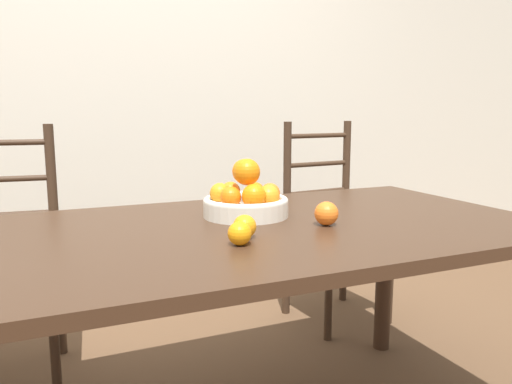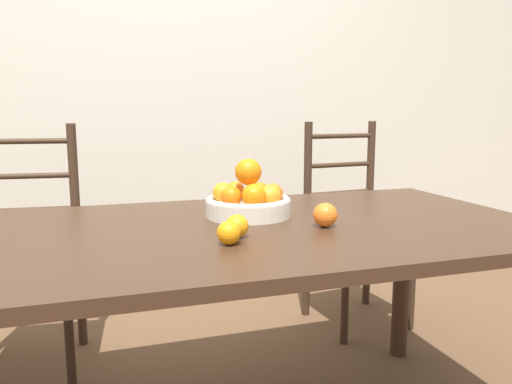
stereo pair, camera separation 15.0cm
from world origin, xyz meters
name	(u,v)px [view 1 (the left image)]	position (x,y,z in m)	size (l,w,h in m)	color
wall_back	(125,65)	(0.00, 1.53, 1.30)	(8.00, 0.06, 2.60)	beige
dining_table	(220,255)	(0.00, 0.00, 0.64)	(1.96, 0.94, 0.72)	#382316
fruit_bowl	(246,198)	(0.13, 0.12, 0.78)	(0.27, 0.27, 0.19)	beige
orange_loose_0	(245,226)	(0.02, -0.13, 0.75)	(0.06, 0.06, 0.06)	orange
orange_loose_1	(326,214)	(0.30, -0.09, 0.76)	(0.07, 0.07, 0.07)	orange
orange_loose_2	(240,233)	(-0.01, -0.19, 0.75)	(0.06, 0.06, 0.06)	orange
chair_left	(1,259)	(-0.62, 0.80, 0.48)	(0.46, 0.44, 1.00)	#382619
chair_right	(333,224)	(0.89, 0.80, 0.48)	(0.46, 0.44, 1.00)	#382619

